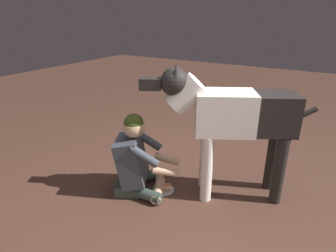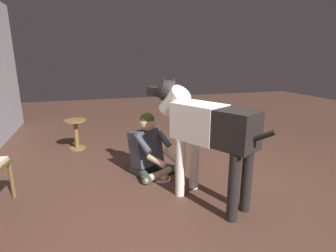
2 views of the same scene
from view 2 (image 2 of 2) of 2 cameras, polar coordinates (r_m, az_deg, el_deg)
The scene contains 5 objects.
ground_plane at distance 3.12m, azimuth 6.26°, elevation -14.75°, with size 15.12×15.12×0.00m, color #4B2F25.
person_sitting_on_floor at distance 3.51m, azimuth -4.29°, elevation -5.09°, with size 0.72×0.63×0.84m.
large_dog at distance 2.77m, azimuth 7.71°, elevation -0.04°, with size 1.46×0.86×1.31m.
hot_dog_on_plate at distance 3.45m, azimuth -1.27°, elevation -11.13°, with size 0.22×0.22×0.06m.
round_side_table at distance 4.71m, azimuth -19.38°, elevation -1.24°, with size 0.36×0.36×0.51m.
Camera 2 is at (-2.48, 1.11, 1.54)m, focal length 28.02 mm.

